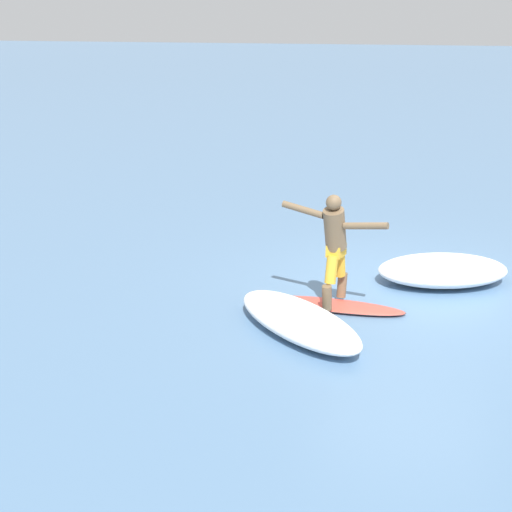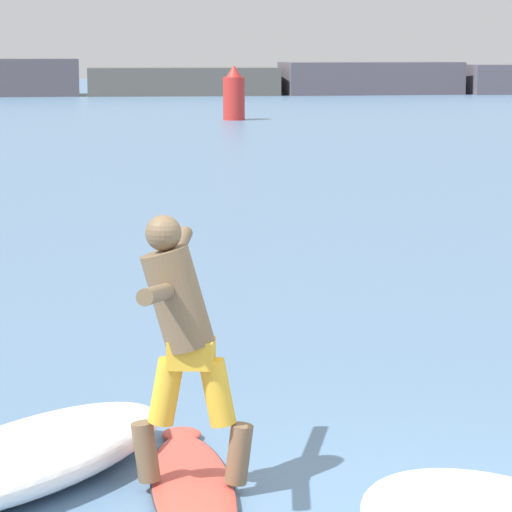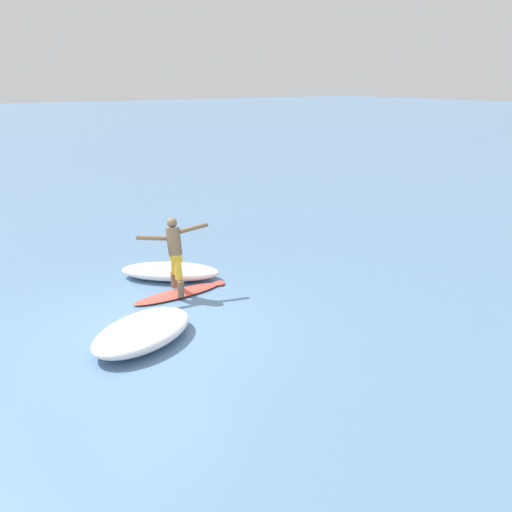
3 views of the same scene
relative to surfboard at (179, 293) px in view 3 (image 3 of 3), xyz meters
The scene contains 5 objects.
ground_plane 1.44m from the surfboard, 42.10° to the right, with size 200.00×200.00×0.00m, color #54789D.
surfboard is the anchor object (origin of this frame).
surfer 0.94m from the surfboard, 157.83° to the right, with size 0.72×1.47×1.56m.
wave_foam_at_tail 2.02m from the surfboard, 43.52° to the right, with size 1.84×2.26×0.39m.
wave_foam_at_nose 0.97m from the surfboard, 165.93° to the left, with size 2.07×2.26×0.34m.
Camera 3 is at (7.72, -3.05, 4.23)m, focal length 35.00 mm.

